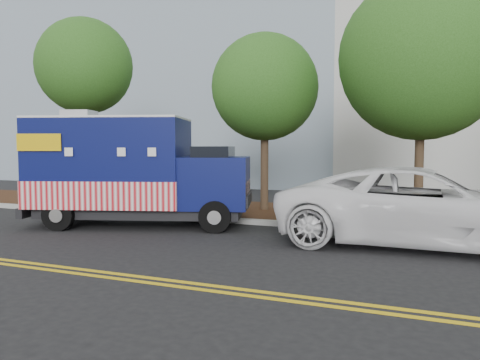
% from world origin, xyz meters
% --- Properties ---
extents(ground, '(120.00, 120.00, 0.00)m').
position_xyz_m(ground, '(0.00, 0.00, 0.00)').
color(ground, black).
rests_on(ground, ground).
extents(curb, '(120.00, 0.18, 0.15)m').
position_xyz_m(curb, '(0.00, 1.40, 0.07)').
color(curb, '#9E9E99').
rests_on(curb, ground).
extents(mulch_strip, '(120.00, 4.00, 0.15)m').
position_xyz_m(mulch_strip, '(0.00, 3.50, 0.07)').
color(mulch_strip, '#32190E').
rests_on(mulch_strip, ground).
extents(centerline_near, '(120.00, 0.10, 0.01)m').
position_xyz_m(centerline_near, '(0.00, -4.45, 0.01)').
color(centerline_near, gold).
rests_on(centerline_near, ground).
extents(centerline_far, '(120.00, 0.10, 0.01)m').
position_xyz_m(centerline_far, '(0.00, -4.70, 0.01)').
color(centerline_far, gold).
rests_on(centerline_far, ground).
extents(tree_a, '(3.48, 3.48, 6.93)m').
position_xyz_m(tree_a, '(-5.38, 2.87, 5.17)').
color(tree_a, '#38281C').
rests_on(tree_a, ground).
extents(tree_b, '(3.50, 3.50, 5.93)m').
position_xyz_m(tree_b, '(1.38, 3.57, 4.17)').
color(tree_b, '#38281C').
rests_on(tree_b, ground).
extents(tree_c, '(4.72, 4.72, 7.12)m').
position_xyz_m(tree_c, '(6.17, 3.51, 4.76)').
color(tree_c, '#38281C').
rests_on(tree_c, ground).
extents(sign_post, '(0.06, 0.06, 2.40)m').
position_xyz_m(sign_post, '(-0.85, 1.70, 1.20)').
color(sign_post, '#473828').
rests_on(sign_post, ground).
extents(food_truck, '(6.53, 4.00, 3.25)m').
position_xyz_m(food_truck, '(-1.38, -0.03, 1.47)').
color(food_truck, black).
rests_on(food_truck, ground).
extents(white_car, '(6.40, 2.99, 1.77)m').
position_xyz_m(white_car, '(6.33, 0.08, 0.89)').
color(white_car, white).
rests_on(white_car, ground).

